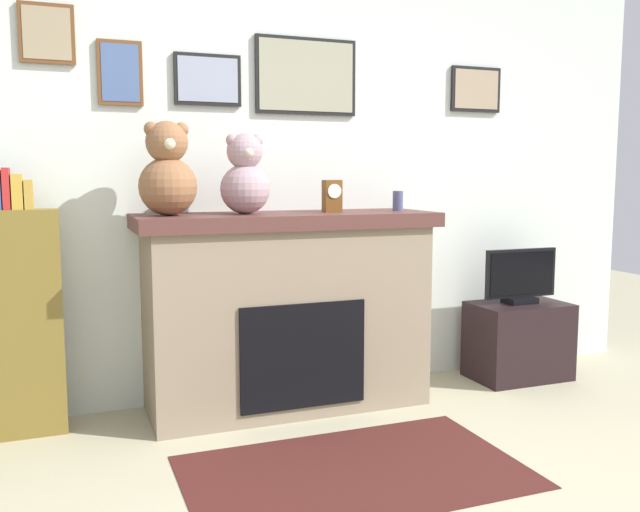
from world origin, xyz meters
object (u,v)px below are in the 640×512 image
bookshelf (16,315)px  tv_stand (518,341)px  teddy_bear_brown (168,173)px  teddy_bear_cream (245,178)px  candle_jar (398,201)px  fireplace (287,310)px  television (521,278)px  mantel_clock (332,196)px

bookshelf → tv_stand: size_ratio=2.20×
teddy_bear_brown → teddy_bear_cream: teddy_bear_brown is taller
bookshelf → candle_jar: bearing=-2.5°
teddy_bear_cream → tv_stand: bearing=-0.2°
tv_stand → teddy_bear_brown: bearing=179.8°
fireplace → television: fireplace is taller
bookshelf → teddy_bear_brown: bearing=-7.0°
mantel_clock → tv_stand: bearing=-0.3°
fireplace → bookshelf: 1.42m
tv_stand → candle_jar: 1.29m
teddy_bear_brown → bookshelf: bearing=173.0°
bookshelf → television: (3.01, -0.10, 0.04)m
mantel_clock → teddy_bear_cream: 0.52m
television → candle_jar: (-0.90, 0.01, 0.51)m
tv_stand → television: 0.42m
fireplace → teddy_bear_brown: 1.02m
fireplace → candle_jar: bearing=-1.5°
fireplace → tv_stand: bearing=-0.9°
teddy_bear_brown → teddy_bear_cream: size_ratio=1.12×
television → teddy_bear_cream: 1.94m
mantel_clock → teddy_bear_cream: bearing=179.9°
teddy_bear_cream → television: bearing=-0.3°
candle_jar → mantel_clock: 0.42m
teddy_bear_brown → candle_jar: bearing=0.0°
bookshelf → mantel_clock: bearing=-3.2°
bookshelf → candle_jar: bookshelf is taller
bookshelf → mantel_clock: bookshelf is taller
tv_stand → teddy_bear_cream: size_ratio=1.42×
fireplace → bookshelf: (-1.42, 0.07, 0.06)m
teddy_bear_brown → television: bearing=-0.2°
fireplace → mantel_clock: size_ratio=9.19×
fireplace → television: bearing=-1.0°
candle_jar → teddy_bear_cream: size_ratio=0.27×
fireplace → mantel_clock: (0.27, -0.02, 0.65)m
tv_stand → mantel_clock: bearing=179.7°
teddy_bear_cream → fireplace: bearing=4.3°
bookshelf → candle_jar: (2.11, -0.09, 0.55)m
tv_stand → mantel_clock: size_ratio=3.38×
bookshelf → teddy_bear_brown: teddy_bear_brown is taller
television → teddy_bear_cream: size_ratio=1.20×
bookshelf → tv_stand: bearing=-1.9°
bookshelf → teddy_bear_cream: (1.18, -0.09, 0.69)m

